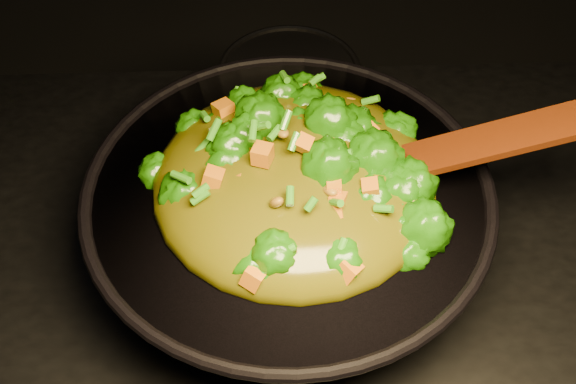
{
  "coord_description": "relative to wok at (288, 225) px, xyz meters",
  "views": [
    {
      "loc": [
        0.09,
        -0.45,
        1.65
      ],
      "look_at": [
        0.11,
        0.09,
        1.01
      ],
      "focal_mm": 45.0,
      "sensor_mm": 36.0,
      "label": 1
    }
  ],
  "objects": [
    {
      "name": "stir_fry",
      "position": [
        0.01,
        0.01,
        0.12
      ],
      "size": [
        0.41,
        0.41,
        0.11
      ],
      "primitive_type": null,
      "rotation": [
        0.0,
        0.0,
        0.34
      ],
      "color": "#1D6106",
      "rests_on": "wok"
    },
    {
      "name": "spatula",
      "position": [
        0.18,
        0.0,
        0.12
      ],
      "size": [
        0.31,
        0.06,
        0.13
      ],
      "primitive_type": "cube",
      "rotation": [
        0.0,
        -0.38,
        -0.05
      ],
      "color": "#3E1307",
      "rests_on": "wok"
    },
    {
      "name": "wok",
      "position": [
        0.0,
        0.0,
        0.0
      ],
      "size": [
        0.6,
        0.6,
        0.13
      ],
      "primitive_type": null,
      "rotation": [
        0.0,
        0.0,
        -0.42
      ],
      "color": "black",
      "rests_on": "stovetop"
    },
    {
      "name": "back_pot",
      "position": [
        0.01,
        0.24,
        -0.01
      ],
      "size": [
        0.22,
        0.22,
        0.11
      ],
      "primitive_type": "cylinder",
      "rotation": [
        0.0,
        0.0,
        0.17
      ],
      "color": "black",
      "rests_on": "stovetop"
    }
  ]
}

